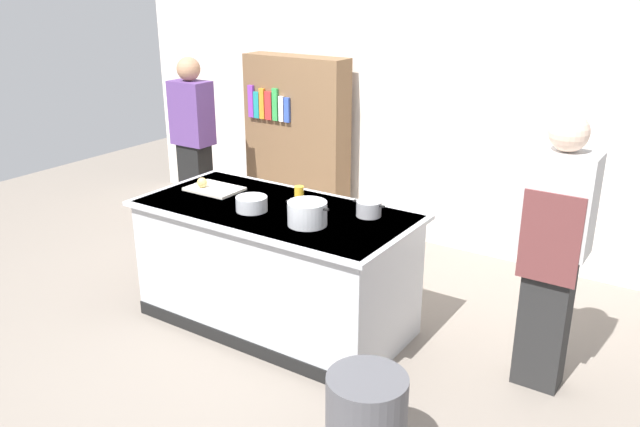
% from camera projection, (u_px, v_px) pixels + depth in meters
% --- Properties ---
extents(ground_plane, '(10.00, 10.00, 0.00)m').
position_uv_depth(ground_plane, '(277.00, 322.00, 4.82)').
color(ground_plane, slate).
extents(back_wall, '(6.40, 0.12, 3.00)m').
position_uv_depth(back_wall, '(412.00, 82.00, 5.94)').
color(back_wall, silver).
rests_on(back_wall, ground_plane).
extents(counter_island, '(1.98, 0.98, 0.90)m').
position_uv_depth(counter_island, '(276.00, 265.00, 4.66)').
color(counter_island, '#B7BABF').
rests_on(counter_island, ground_plane).
extents(cutting_board, '(0.40, 0.28, 0.02)m').
position_uv_depth(cutting_board, '(214.00, 189.00, 4.88)').
color(cutting_board, silver).
rests_on(cutting_board, counter_island).
extents(onion, '(0.08, 0.08, 0.08)m').
position_uv_depth(onion, '(202.00, 183.00, 4.87)').
color(onion, tan).
rests_on(onion, cutting_board).
extents(stock_pot, '(0.32, 0.26, 0.16)m').
position_uv_depth(stock_pot, '(307.00, 213.00, 4.18)').
color(stock_pot, '#B7BABF').
rests_on(stock_pot, counter_island).
extents(sauce_pan, '(0.23, 0.17, 0.10)m').
position_uv_depth(sauce_pan, '(369.00, 209.00, 4.34)').
color(sauce_pan, '#99999E').
rests_on(sauce_pan, counter_island).
extents(mixing_bowl, '(0.22, 0.22, 0.10)m').
position_uv_depth(mixing_bowl, '(252.00, 204.00, 4.44)').
color(mixing_bowl, '#B7BABF').
rests_on(mixing_bowl, counter_island).
extents(juice_cup, '(0.07, 0.07, 0.10)m').
position_uv_depth(juice_cup, '(299.00, 193.00, 4.66)').
color(juice_cup, yellow).
rests_on(juice_cup, counter_island).
extents(trash_bin, '(0.42, 0.42, 0.53)m').
position_uv_depth(trash_bin, '(366.00, 422.00, 3.33)').
color(trash_bin, '#4C4C51').
rests_on(trash_bin, ground_plane).
extents(person_chef, '(0.38, 0.25, 1.72)m').
position_uv_depth(person_chef, '(553.00, 249.00, 3.80)').
color(person_chef, '#262626').
rests_on(person_chef, ground_plane).
extents(person_guest, '(0.38, 0.24, 1.72)m').
position_uv_depth(person_guest, '(194.00, 143.00, 6.23)').
color(person_guest, black).
rests_on(person_guest, ground_plane).
extents(bookshelf, '(1.10, 0.31, 1.70)m').
position_uv_depth(bookshelf, '(297.00, 142.00, 6.50)').
color(bookshelf, brown).
rests_on(bookshelf, ground_plane).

